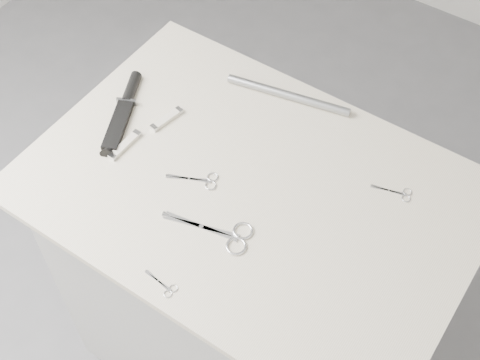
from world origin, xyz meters
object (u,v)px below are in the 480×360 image
Objects in this scene: embroidery_scissors_b at (398,193)px; sheathed_knife at (124,108)px; plinth at (249,287)px; pocket_knife_b at (125,145)px; metal_rail at (288,95)px; large_shears at (226,234)px; embroidery_scissors_a at (202,180)px; tiny_scissors at (164,286)px; pocket_knife_a at (167,119)px.

embroidery_scissors_b is 0.68m from sheathed_knife.
pocket_knife_b reaches higher than plinth.
metal_rail is at bearing 146.97° from embroidery_scissors_b.
sheathed_knife reaches higher than large_shears.
tiny_scissors is (0.09, -0.26, -0.00)m from embroidery_scissors_a.
metal_rail is at bearing 59.82° from embroidery_scissors_a.
large_shears is 2.12× the size of pocket_knife_a.
embroidery_scissors_a and embroidery_scissors_b have the same top height.
tiny_scissors is at bearing -132.00° from pocket_knife_a.
pocket_knife_b is (-0.03, -0.12, 0.00)m from pocket_knife_a.
pocket_knife_a reaches higher than embroidery_scissors_b.
tiny_scissors is 0.80× the size of pocket_knife_b.
embroidery_scissors_a is (-0.10, -0.05, 0.47)m from plinth.
large_shears is 0.81× the size of sheathed_knife.
plinth is 2.83× the size of metal_rail.
pocket_knife_a is (-0.27, 0.36, 0.00)m from tiny_scissors.
sheathed_knife is 2.61× the size of pocket_knife_a.
metal_rail is (-0.07, 0.59, 0.01)m from tiny_scissors.
pocket_knife_a reaches higher than plinth.
sheathed_knife reaches higher than embroidery_scissors_a.
pocket_knife_a is at bearing 124.96° from embroidery_scissors_a.
plinth is at bearing -117.85° from sheathed_knife.
embroidery_scissors_a is 0.47× the size of sheathed_knife.
embroidery_scissors_b is 1.15× the size of tiny_scissors.
large_shears is 0.40m from embroidery_scissors_b.
pocket_knife_b is (-0.31, -0.07, 0.48)m from plinth.
plinth is 9.79× the size of embroidery_scissors_b.
sheathed_knife is (-0.39, 0.02, 0.48)m from plinth.
embroidery_scissors_b is at bearing -67.33° from pocket_knife_a.
sheathed_knife is (-0.67, -0.15, 0.01)m from embroidery_scissors_b.
pocket_knife_a reaches higher than tiny_scissors.
embroidery_scissors_b is 0.92× the size of pocket_knife_b.
large_shears is 2.00× the size of pocket_knife_b.
large_shears is 0.36m from pocket_knife_a.
large_shears is 2.50× the size of tiny_scissors.
embroidery_scissors_a is 0.29m from sheathed_knife.
plinth is at bearing -89.83° from pocket_knife_a.
plinth is 9.59× the size of pocket_knife_a.
embroidery_scissors_b is (0.28, 0.17, 0.47)m from plinth.
large_shears is at bearing -60.16° from embroidery_scissors_a.
tiny_scissors is at bearing -91.91° from plinth.
embroidery_scissors_a is at bearing -83.27° from pocket_knife_b.
pocket_knife_b is (-0.30, 0.24, 0.01)m from tiny_scissors.
metal_rail reaches higher than pocket_knife_b.
sheathed_knife reaches higher than tiny_scissors.
embroidery_scissors_a is at bearing -128.19° from sheathed_knife.
embroidery_scissors_b is 0.29× the size of metal_rail.
pocket_knife_b is (-0.59, -0.24, 0.00)m from embroidery_scissors_b.
large_shears is at bearing -145.47° from embroidery_scissors_b.
pocket_knife_b is at bearing 148.00° from tiny_scissors.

